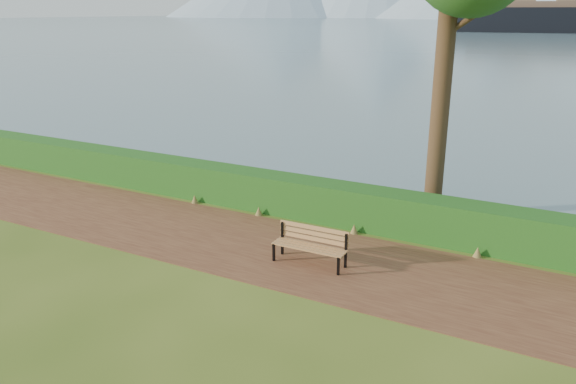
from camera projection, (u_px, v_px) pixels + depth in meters
The scene contains 4 objects.
ground at pixel (254, 251), 12.64m from camera, with size 140.00×140.00×0.00m, color #405819.
path at pixel (261, 246), 12.89m from camera, with size 40.00×3.40×0.01m, color #552A1D.
hedge at pixel (305, 198), 14.67m from camera, with size 32.00×0.85×1.00m, color #184614.
bench at pixel (311, 243), 11.92m from camera, with size 1.62×0.50×0.81m.
Camera 1 is at (6.16, -9.87, 5.19)m, focal length 35.00 mm.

